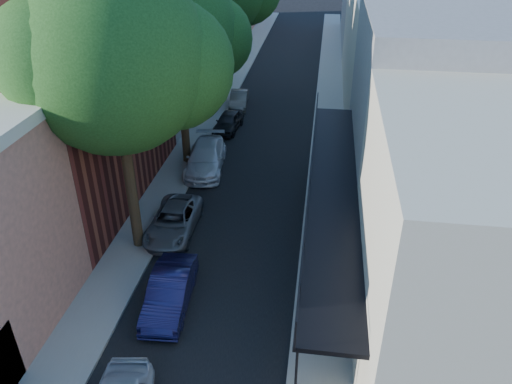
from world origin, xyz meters
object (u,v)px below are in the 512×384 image
(parked_car_c, at_px, (174,221))
(parked_car_d, at_px, (206,157))
(oak_mid, at_px, (186,33))
(parked_car_e, at_px, (228,122))
(parked_car_f, at_px, (239,99))
(parked_car_b, at_px, (170,291))
(oak_near, at_px, (127,60))

(parked_car_c, bearing_deg, parked_car_d, 88.98)
(oak_mid, xyz_separation_m, parked_car_d, (0.85, -0.87, -6.37))
(parked_car_d, relative_size, parked_car_e, 1.39)
(parked_car_f, bearing_deg, parked_car_d, -95.96)
(oak_mid, relative_size, parked_car_d, 2.15)
(parked_car_b, height_order, parked_car_e, parked_car_b)
(oak_mid, bearing_deg, parked_car_d, -45.68)
(oak_mid, relative_size, parked_car_f, 3.02)
(oak_mid, height_order, parked_car_e, oak_mid)
(parked_car_b, relative_size, parked_car_e, 1.14)
(parked_car_d, bearing_deg, oak_near, -101.76)
(oak_near, bearing_deg, parked_car_e, 85.42)
(oak_mid, relative_size, parked_car_b, 2.61)
(parked_car_c, distance_m, parked_car_d, 6.13)
(oak_near, relative_size, oak_mid, 1.12)
(oak_mid, height_order, parked_car_d, oak_mid)
(parked_car_b, distance_m, parked_car_e, 16.18)
(oak_near, distance_m, parked_car_e, 14.58)
(parked_car_b, relative_size, parked_car_f, 1.16)
(parked_car_d, distance_m, parked_car_e, 5.49)
(oak_mid, bearing_deg, parked_car_b, -80.23)
(parked_car_b, height_order, parked_car_f, parked_car_b)
(oak_mid, distance_m, parked_car_d, 6.48)
(parked_car_c, height_order, parked_car_d, parked_car_d)
(parked_car_d, height_order, parked_car_e, parked_car_d)
(parked_car_b, xyz_separation_m, parked_car_c, (-1.17, 4.54, -0.07))
(parked_car_e, relative_size, parked_car_f, 1.01)
(parked_car_b, bearing_deg, oak_near, 114.93)
(oak_near, relative_size, parked_car_b, 2.92)
(parked_car_f, bearing_deg, parked_car_e, -94.42)
(parked_car_b, height_order, parked_car_d, parked_car_d)
(oak_near, distance_m, parked_car_c, 7.41)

